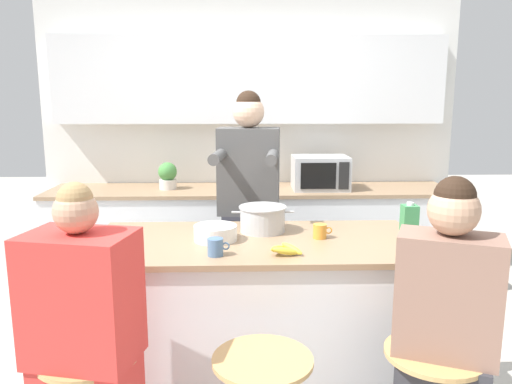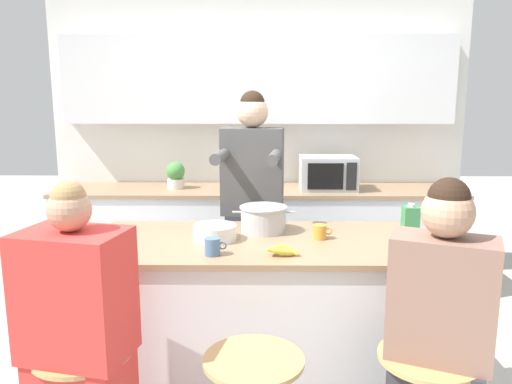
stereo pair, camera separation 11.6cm
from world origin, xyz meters
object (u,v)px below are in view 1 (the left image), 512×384
object	(u,v)px
person_wrapped_blanket	(86,358)
coffee_cup_far	(320,231)
kitchen_island	(256,317)
microwave	(320,173)
fruit_bowl	(215,233)
potted_plant	(168,175)
person_cooking	(249,219)
person_seated_near	(443,355)
banana_bunch	(285,249)
juice_carton	(409,223)
cooking_pot	(263,219)
coffee_cup_near	(216,247)

from	to	relation	value
person_wrapped_blanket	coffee_cup_far	size ratio (longest dim) A/B	12.80
kitchen_island	microwave	distance (m)	1.74
kitchen_island	fruit_bowl	size ratio (longest dim) A/B	7.67
potted_plant	microwave	bearing A→B (deg)	-1.88
fruit_bowl	microwave	bearing A→B (deg)	61.97
person_cooking	coffee_cup_far	xyz separation A→B (m)	(0.38, -0.65, 0.09)
kitchen_island	potted_plant	bearing A→B (deg)	114.10
person_wrapped_blanket	coffee_cup_far	distance (m)	1.35
kitchen_island	person_seated_near	bearing A→B (deg)	-45.05
kitchen_island	coffee_cup_far	bearing A→B (deg)	3.66
person_wrapped_blanket	banana_bunch	xyz separation A→B (m)	(0.85, 0.48, 0.30)
kitchen_island	juice_carton	size ratio (longest dim) A/B	8.35
potted_plant	fruit_bowl	bearing A→B (deg)	-73.02
cooking_pot	fruit_bowl	world-z (taller)	cooking_pot
person_cooking	microwave	xyz separation A→B (m)	(0.62, 0.85, 0.19)
kitchen_island	banana_bunch	size ratio (longest dim) A/B	9.85
cooking_pot	potted_plant	world-z (taller)	potted_plant
juice_carton	person_cooking	bearing A→B (deg)	139.59
person_cooking	person_seated_near	xyz separation A→B (m)	(0.78, -1.42, -0.23)
kitchen_island	fruit_bowl	bearing A→B (deg)	179.61
fruit_bowl	banana_bunch	size ratio (longest dim) A/B	1.28
kitchen_island	cooking_pot	xyz separation A→B (m)	(0.04, 0.18, 0.53)
cooking_pot	microwave	bearing A→B (deg)	67.94
coffee_cup_near	microwave	size ratio (longest dim) A/B	0.24
person_cooking	coffee_cup_far	distance (m)	0.76
banana_bunch	microwave	bearing A→B (deg)	75.73
person_seated_near	cooking_pot	size ratio (longest dim) A/B	3.85
person_seated_near	potted_plant	distance (m)	2.75
person_seated_near	coffee_cup_far	bearing A→B (deg)	139.88
cooking_pot	coffee_cup_near	world-z (taller)	cooking_pot
coffee_cup_far	juice_carton	world-z (taller)	juice_carton
coffee_cup_near	microwave	bearing A→B (deg)	66.00
cooking_pot	coffee_cup_far	distance (m)	0.35
fruit_bowl	juice_carton	world-z (taller)	juice_carton
cooking_pot	potted_plant	xyz separation A→B (m)	(-0.74, 1.39, 0.04)
person_seated_near	coffee_cup_near	bearing A→B (deg)	175.96
person_cooking	juice_carton	world-z (taller)	person_cooking
coffee_cup_near	banana_bunch	bearing A→B (deg)	0.38
person_cooking	person_seated_near	bearing A→B (deg)	-55.16
person_seated_near	coffee_cup_far	size ratio (longest dim) A/B	12.94
kitchen_island	potted_plant	world-z (taller)	potted_plant
potted_plant	cooking_pot	bearing A→B (deg)	-61.93
person_wrapped_blanket	microwave	distance (m)	2.65
juice_carton	microwave	size ratio (longest dim) A/B	0.46
person_cooking	kitchen_island	bearing A→B (deg)	-81.23
juice_carton	microwave	bearing A→B (deg)	98.32
person_cooking	person_wrapped_blanket	bearing A→B (deg)	-109.52
coffee_cup_near	potted_plant	bearing A→B (deg)	105.02
person_wrapped_blanket	coffee_cup_near	xyz separation A→B (m)	(0.50, 0.48, 0.31)
banana_bunch	juice_carton	size ratio (longest dim) A/B	0.85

